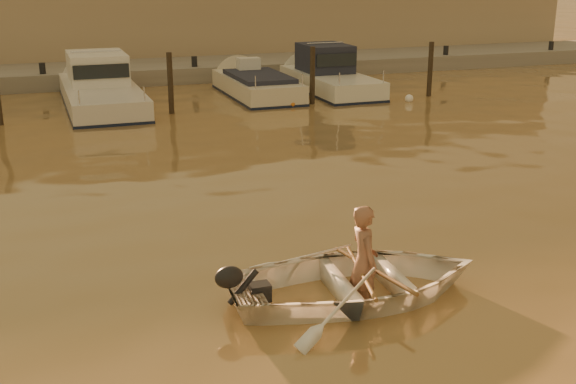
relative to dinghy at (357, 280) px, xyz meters
name	(u,v)px	position (x,y,z in m)	size (l,w,h in m)	color
ground_plane	(352,273)	(0.31, 0.85, -0.28)	(160.00, 160.00, 0.00)	brown
dinghy	(357,280)	(0.00, 0.00, 0.00)	(2.74, 3.84, 0.79)	white
person	(364,262)	(0.10, -0.01, 0.29)	(0.63, 0.41, 1.73)	#8E5E47
outboard_motor	(258,292)	(-1.50, 0.10, 0.00)	(0.90, 0.40, 0.70)	black
oar_port	(373,270)	(0.25, -0.02, 0.14)	(0.06, 0.06, 2.10)	brown
oar_starboard	(361,271)	(0.05, 0.00, 0.14)	(0.06, 0.06, 2.10)	brown
moored_boat_2	(101,88)	(-1.92, 16.85, 0.35)	(2.42, 8.07, 1.75)	silver
moored_boat_3	(257,90)	(3.76, 16.85, -0.05)	(2.10, 6.06, 0.95)	beige
moored_boat_4	(330,75)	(6.74, 16.85, 0.35)	(2.13, 6.60, 1.75)	silver
piling_2	(170,86)	(0.11, 14.65, 0.62)	(0.18, 0.18, 2.20)	#2D2319
piling_3	(312,78)	(5.11, 14.65, 0.62)	(0.18, 0.18, 2.20)	#2D2319
piling_4	(430,72)	(9.81, 14.65, 0.62)	(0.18, 0.18, 2.20)	#2D2319
fender_c	(143,121)	(-1.04, 13.35, -0.18)	(0.30, 0.30, 0.30)	silver
fender_d	(292,104)	(4.23, 14.34, -0.18)	(0.30, 0.30, 0.30)	#CD6518
fender_e	(409,99)	(8.58, 13.92, -0.18)	(0.30, 0.30, 0.30)	white
quay	(141,76)	(0.31, 22.35, -0.13)	(52.00, 4.00, 1.00)	gray
waterfront_building	(121,14)	(0.31, 27.85, 2.12)	(46.00, 7.00, 4.80)	#9E8466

